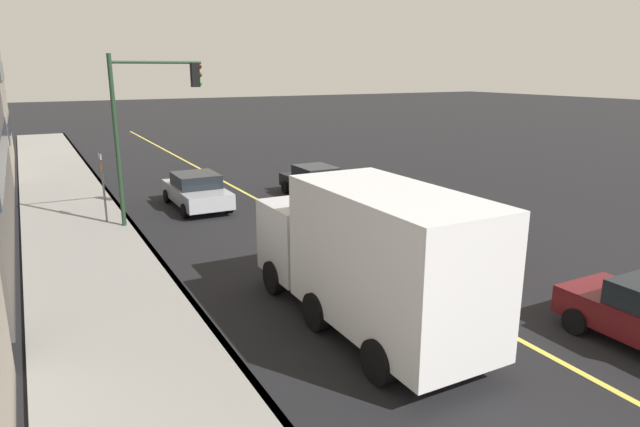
{
  "coord_description": "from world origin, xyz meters",
  "views": [
    {
      "loc": [
        -16.28,
        9.24,
        5.87
      ],
      "look_at": [
        -0.98,
        1.01,
        1.31
      ],
      "focal_mm": 30.93,
      "sensor_mm": 36.0,
      "label": 1
    }
  ],
  "objects_px": {
    "car_red": "(448,230)",
    "street_sign_post": "(103,182)",
    "car_silver": "(196,190)",
    "traffic_light_mast": "(147,113)",
    "truck_white": "(369,255)",
    "car_black": "(315,182)"
  },
  "relations": [
    {
      "from": "car_red",
      "to": "truck_white",
      "type": "height_order",
      "value": "truck_white"
    },
    {
      "from": "car_black",
      "to": "truck_white",
      "type": "relative_size",
      "value": 0.6
    },
    {
      "from": "car_black",
      "to": "truck_white",
      "type": "distance_m",
      "value": 13.64
    },
    {
      "from": "truck_white",
      "to": "traffic_light_mast",
      "type": "xyz_separation_m",
      "value": [
        11.27,
        2.45,
        2.53
      ]
    },
    {
      "from": "car_red",
      "to": "traffic_light_mast",
      "type": "bearing_deg",
      "value": 43.7
    },
    {
      "from": "truck_white",
      "to": "car_red",
      "type": "bearing_deg",
      "value": -57.91
    },
    {
      "from": "car_red",
      "to": "traffic_light_mast",
      "type": "distance_m",
      "value": 11.61
    },
    {
      "from": "car_red",
      "to": "car_silver",
      "type": "height_order",
      "value": "car_red"
    },
    {
      "from": "street_sign_post",
      "to": "car_black",
      "type": "bearing_deg",
      "value": -87.85
    },
    {
      "from": "truck_white",
      "to": "traffic_light_mast",
      "type": "height_order",
      "value": "traffic_light_mast"
    },
    {
      "from": "car_silver",
      "to": "truck_white",
      "type": "xyz_separation_m",
      "value": [
        -13.29,
        -0.24,
        1.03
      ]
    },
    {
      "from": "car_red",
      "to": "street_sign_post",
      "type": "xyz_separation_m",
      "value": [
        8.95,
        9.33,
        0.87
      ]
    },
    {
      "from": "car_silver",
      "to": "truck_white",
      "type": "distance_m",
      "value": 13.34
    },
    {
      "from": "traffic_light_mast",
      "to": "car_red",
      "type": "bearing_deg",
      "value": -136.3
    },
    {
      "from": "car_red",
      "to": "street_sign_post",
      "type": "bearing_deg",
      "value": 46.19
    },
    {
      "from": "car_red",
      "to": "truck_white",
      "type": "relative_size",
      "value": 0.61
    },
    {
      "from": "car_red",
      "to": "traffic_light_mast",
      "type": "xyz_separation_m",
      "value": [
        8.01,
        7.65,
        3.5
      ]
    },
    {
      "from": "car_silver",
      "to": "car_black",
      "type": "bearing_deg",
      "value": -97.68
    },
    {
      "from": "car_silver",
      "to": "truck_white",
      "type": "bearing_deg",
      "value": -178.98
    },
    {
      "from": "car_silver",
      "to": "traffic_light_mast",
      "type": "xyz_separation_m",
      "value": [
        -2.03,
        2.21,
        3.56
      ]
    },
    {
      "from": "truck_white",
      "to": "traffic_light_mast",
      "type": "distance_m",
      "value": 11.8
    },
    {
      "from": "car_red",
      "to": "street_sign_post",
      "type": "height_order",
      "value": "street_sign_post"
    }
  ]
}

